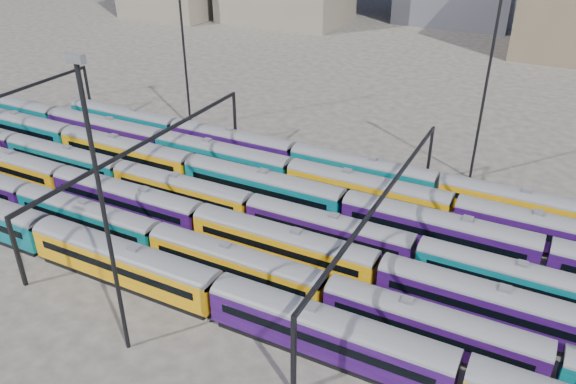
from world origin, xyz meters
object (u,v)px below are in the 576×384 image
at_px(rake_0, 217,291).
at_px(rake_2, 199,218).
at_px(mast_2, 103,208).
at_px(rake_1, 326,290).

xyz_separation_m(rake_0, rake_2, (-8.95, 10.00, -0.13)).
bearing_deg(rake_2, mast_2, -76.06).
bearing_deg(rake_1, rake_0, -149.97).
bearing_deg(rake_2, rake_0, -48.16).
bearing_deg(mast_2, rake_0, 55.92).
distance_m(rake_0, rake_2, 13.42).
bearing_deg(rake_1, rake_2, 164.14).
distance_m(rake_2, mast_2, 20.83).
distance_m(rake_0, mast_2, 13.98).
xyz_separation_m(rake_1, rake_2, (-17.60, 5.00, 0.18)).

